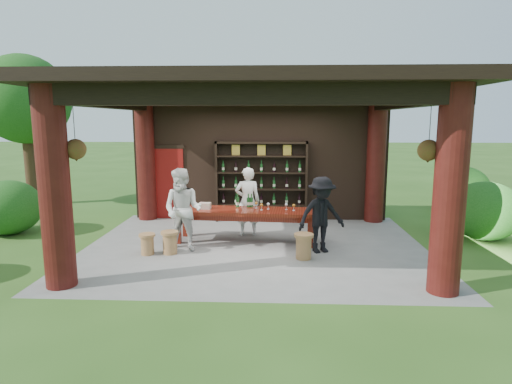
{
  "coord_description": "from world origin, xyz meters",
  "views": [
    {
      "loc": [
        0.42,
        -9.09,
        2.75
      ],
      "look_at": [
        0.0,
        0.4,
        1.15
      ],
      "focal_mm": 30.0,
      "sensor_mm": 36.0,
      "label": 1
    }
  ],
  "objects_px": {
    "stool_near_left": "(170,242)",
    "stool_far_left": "(147,244)",
    "napkin_basket": "(205,206)",
    "wine_shelf": "(261,181)",
    "tasting_table": "(245,215)",
    "stool_near_right": "(304,246)",
    "host": "(248,201)",
    "guest_man": "(321,215)",
    "guest_woman": "(183,210)"
  },
  "relations": [
    {
      "from": "wine_shelf",
      "to": "guest_man",
      "type": "bearing_deg",
      "value": -64.38
    },
    {
      "from": "guest_man",
      "to": "stool_near_right",
      "type": "bearing_deg",
      "value": -151.08
    },
    {
      "from": "stool_near_right",
      "to": "napkin_basket",
      "type": "bearing_deg",
      "value": 150.82
    },
    {
      "from": "wine_shelf",
      "to": "stool_far_left",
      "type": "xyz_separation_m",
      "value": [
        -2.26,
        -3.12,
        -0.86
      ]
    },
    {
      "from": "stool_near_right",
      "to": "napkin_basket",
      "type": "distance_m",
      "value": 2.55
    },
    {
      "from": "tasting_table",
      "to": "guest_man",
      "type": "relative_size",
      "value": 2.03
    },
    {
      "from": "tasting_table",
      "to": "stool_near_left",
      "type": "height_order",
      "value": "tasting_table"
    },
    {
      "from": "stool_near_right",
      "to": "stool_far_left",
      "type": "height_order",
      "value": "stool_near_right"
    },
    {
      "from": "wine_shelf",
      "to": "guest_woman",
      "type": "height_order",
      "value": "wine_shelf"
    },
    {
      "from": "tasting_table",
      "to": "napkin_basket",
      "type": "xyz_separation_m",
      "value": [
        -0.92,
        0.04,
        0.19
      ]
    },
    {
      "from": "stool_near_left",
      "to": "stool_far_left",
      "type": "height_order",
      "value": "stool_near_left"
    },
    {
      "from": "tasting_table",
      "to": "host",
      "type": "distance_m",
      "value": 0.64
    },
    {
      "from": "stool_near_left",
      "to": "stool_far_left",
      "type": "relative_size",
      "value": 1.09
    },
    {
      "from": "guest_woman",
      "to": "napkin_basket",
      "type": "bearing_deg",
      "value": 76.91
    },
    {
      "from": "stool_far_left",
      "to": "napkin_basket",
      "type": "bearing_deg",
      "value": 46.43
    },
    {
      "from": "stool_near_right",
      "to": "host",
      "type": "relative_size",
      "value": 0.31
    },
    {
      "from": "guest_woman",
      "to": "napkin_basket",
      "type": "xyz_separation_m",
      "value": [
        0.34,
        0.75,
        -0.06
      ]
    },
    {
      "from": "wine_shelf",
      "to": "napkin_basket",
      "type": "height_order",
      "value": "wine_shelf"
    },
    {
      "from": "tasting_table",
      "to": "napkin_basket",
      "type": "bearing_deg",
      "value": 177.6
    },
    {
      "from": "stool_near_right",
      "to": "guest_man",
      "type": "relative_size",
      "value": 0.32
    },
    {
      "from": "stool_far_left",
      "to": "napkin_basket",
      "type": "xyz_separation_m",
      "value": [
        1.03,
        1.09,
        0.59
      ]
    },
    {
      "from": "wine_shelf",
      "to": "guest_woman",
      "type": "bearing_deg",
      "value": -119.32
    },
    {
      "from": "tasting_table",
      "to": "stool_near_right",
      "type": "bearing_deg",
      "value": -43.11
    },
    {
      "from": "stool_far_left",
      "to": "guest_man",
      "type": "distance_m",
      "value": 3.66
    },
    {
      "from": "stool_near_left",
      "to": "host",
      "type": "xyz_separation_m",
      "value": [
        1.52,
        1.58,
        0.57
      ]
    },
    {
      "from": "guest_man",
      "to": "napkin_basket",
      "type": "relative_size",
      "value": 6.16
    },
    {
      "from": "stool_near_left",
      "to": "stool_near_right",
      "type": "relative_size",
      "value": 0.93
    },
    {
      "from": "napkin_basket",
      "to": "host",
      "type": "bearing_deg",
      "value": 31.09
    },
    {
      "from": "stool_near_left",
      "to": "stool_near_right",
      "type": "bearing_deg",
      "value": -4.23
    },
    {
      "from": "stool_near_left",
      "to": "stool_far_left",
      "type": "distance_m",
      "value": 0.46
    },
    {
      "from": "stool_near_right",
      "to": "guest_woman",
      "type": "xyz_separation_m",
      "value": [
        -2.52,
        0.46,
        0.61
      ]
    },
    {
      "from": "wine_shelf",
      "to": "napkin_basket",
      "type": "relative_size",
      "value": 9.57
    },
    {
      "from": "tasting_table",
      "to": "guest_man",
      "type": "distance_m",
      "value": 1.8
    },
    {
      "from": "stool_near_right",
      "to": "tasting_table",
      "type": "bearing_deg",
      "value": 136.89
    },
    {
      "from": "stool_near_left",
      "to": "napkin_basket",
      "type": "xyz_separation_m",
      "value": [
        0.58,
        1.01,
        0.57
      ]
    },
    {
      "from": "stool_near_left",
      "to": "stool_near_right",
      "type": "height_order",
      "value": "stool_near_right"
    },
    {
      "from": "wine_shelf",
      "to": "stool_near_left",
      "type": "xyz_separation_m",
      "value": [
        -1.8,
        -3.05,
        -0.84
      ]
    },
    {
      "from": "guest_woman",
      "to": "tasting_table",
      "type": "bearing_deg",
      "value": 40.93
    },
    {
      "from": "stool_far_left",
      "to": "napkin_basket",
      "type": "distance_m",
      "value": 1.61
    },
    {
      "from": "host",
      "to": "guest_man",
      "type": "height_order",
      "value": "host"
    },
    {
      "from": "stool_near_right",
      "to": "guest_woman",
      "type": "height_order",
      "value": "guest_woman"
    },
    {
      "from": "stool_far_left",
      "to": "guest_woman",
      "type": "xyz_separation_m",
      "value": [
        0.69,
        0.33,
        0.65
      ]
    },
    {
      "from": "host",
      "to": "stool_near_left",
      "type": "bearing_deg",
      "value": 39.47
    },
    {
      "from": "guest_man",
      "to": "stool_far_left",
      "type": "bearing_deg",
      "value": 164.21
    },
    {
      "from": "guest_man",
      "to": "napkin_basket",
      "type": "height_order",
      "value": "guest_man"
    },
    {
      "from": "stool_far_left",
      "to": "stool_near_right",
      "type": "bearing_deg",
      "value": -2.33
    },
    {
      "from": "tasting_table",
      "to": "stool_near_left",
      "type": "bearing_deg",
      "value": -147.01
    },
    {
      "from": "stool_near_right",
      "to": "stool_far_left",
      "type": "distance_m",
      "value": 3.21
    },
    {
      "from": "wine_shelf",
      "to": "stool_near_left",
      "type": "relative_size",
      "value": 5.19
    },
    {
      "from": "stool_near_right",
      "to": "napkin_basket",
      "type": "height_order",
      "value": "napkin_basket"
    }
  ]
}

